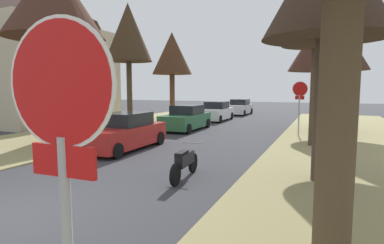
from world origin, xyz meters
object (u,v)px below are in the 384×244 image
at_px(parked_sedan_green, 186,119).
at_px(parked_sedan_white, 216,112).
at_px(stop_sign_far, 300,97).
at_px(street_tree_right_far, 329,38).
at_px(stop_sign_near, 63,153).
at_px(parked_sedan_silver, 240,107).
at_px(parked_motorcycle, 185,162).
at_px(street_tree_left_mid_b, 128,33).
at_px(street_tree_right_mid_b, 319,13).
at_px(parked_sedan_red, 124,133).
at_px(street_tree_left_far, 172,54).

bearing_deg(parked_sedan_green, parked_sedan_white, 91.24).
relative_size(stop_sign_far, street_tree_right_far, 0.39).
relative_size(stop_sign_near, stop_sign_far, 1.00).
bearing_deg(street_tree_right_far, parked_sedan_silver, 127.35).
height_order(stop_sign_far, parked_motorcycle, stop_sign_far).
bearing_deg(parked_sedan_white, street_tree_left_mid_b, -118.29).
relative_size(street_tree_right_mid_b, parked_sedan_silver, 1.70).
xyz_separation_m(street_tree_right_far, parked_sedan_silver, (-8.06, 10.57, -4.92)).
relative_size(street_tree_right_far, parked_sedan_red, 1.72).
bearing_deg(parked_motorcycle, street_tree_right_mid_b, 64.90).
xyz_separation_m(street_tree_right_far, parked_sedan_red, (-7.99, -9.47, -4.92)).
bearing_deg(parked_sedan_silver, street_tree_left_far, -123.16).
xyz_separation_m(street_tree_right_mid_b, parked_sedan_white, (-7.84, 9.31, -5.19)).
bearing_deg(parked_motorcycle, stop_sign_near, -71.53).
relative_size(parked_sedan_white, parked_sedan_silver, 1.00).
bearing_deg(parked_sedan_red, parked_motorcycle, -35.24).
bearing_deg(street_tree_right_mid_b, street_tree_left_far, 141.79).
height_order(stop_sign_far, street_tree_left_mid_b, street_tree_left_mid_b).
distance_m(street_tree_right_far, parked_motorcycle, 14.01).
bearing_deg(parked_sedan_red, street_tree_left_mid_b, 122.64).
relative_size(street_tree_right_far, street_tree_left_mid_b, 0.93).
height_order(stop_sign_far, parked_sedan_silver, stop_sign_far).
bearing_deg(stop_sign_far, street_tree_left_far, 148.92).
distance_m(stop_sign_near, parked_sedan_red, 11.64).
relative_size(street_tree_right_far, parked_sedan_green, 1.72).
distance_m(stop_sign_near, parked_sedan_silver, 30.36).
relative_size(street_tree_right_far, parked_sedan_silver, 1.72).
relative_size(stop_sign_far, street_tree_left_mid_b, 0.36).
height_order(street_tree_right_mid_b, parked_motorcycle, street_tree_right_mid_b).
bearing_deg(parked_sedan_red, stop_sign_near, -55.98).
height_order(street_tree_left_far, parked_sedan_green, street_tree_left_far).
bearing_deg(stop_sign_far, street_tree_right_far, 65.13).
xyz_separation_m(street_tree_right_far, parked_motorcycle, (-3.72, -12.49, -5.16)).
height_order(street_tree_right_far, parked_sedan_silver, street_tree_right_far).
relative_size(street_tree_right_mid_b, parked_sedan_green, 1.70).
distance_m(stop_sign_far, parked_sedan_red, 9.54).
bearing_deg(parked_sedan_silver, stop_sign_near, -77.55).
bearing_deg(street_tree_left_mid_b, street_tree_left_far, 93.19).
height_order(street_tree_right_mid_b, street_tree_left_far, street_tree_right_mid_b).
distance_m(parked_sedan_red, parked_sedan_silver, 20.03).
relative_size(street_tree_right_mid_b, parked_sedan_red, 1.70).
height_order(street_tree_left_far, parked_sedan_white, street_tree_left_far).
xyz_separation_m(parked_sedan_white, parked_sedan_silver, (0.24, 6.79, 0.00)).
xyz_separation_m(street_tree_right_far, parked_sedan_white, (-8.30, 3.78, -4.92)).
relative_size(stop_sign_near, parked_sedan_red, 0.67).
xyz_separation_m(parked_sedan_white, parked_motorcycle, (4.59, -16.27, -0.24)).
distance_m(stop_sign_near, street_tree_left_mid_b, 19.47).
bearing_deg(street_tree_left_mid_b, parked_motorcycle, -48.29).
height_order(street_tree_right_far, parked_sedan_white, street_tree_right_far).
bearing_deg(street_tree_left_far, parked_sedan_green, -56.46).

